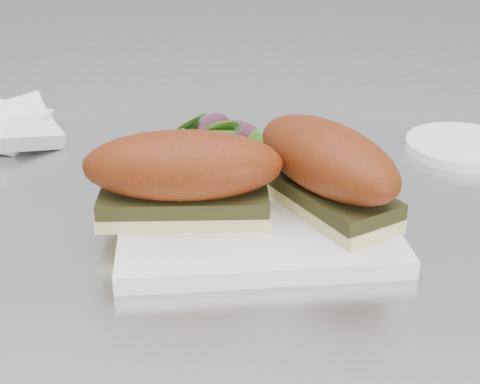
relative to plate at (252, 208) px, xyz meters
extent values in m
cylinder|color=silver|center=(-0.03, -0.02, -0.02)|extent=(0.70, 0.70, 0.02)
cube|color=white|center=(0.00, 0.00, 0.00)|extent=(0.29, 0.29, 0.02)
cube|color=#EEDF94|center=(-0.06, -0.04, 0.01)|extent=(0.16, 0.08, 0.01)
cube|color=black|center=(-0.06, -0.04, 0.03)|extent=(0.16, 0.08, 0.01)
ellipsoid|color=maroon|center=(-0.06, -0.04, 0.06)|extent=(0.18, 0.10, 0.06)
cube|color=#EEDF94|center=(0.07, -0.01, 0.01)|extent=(0.14, 0.16, 0.01)
cube|color=black|center=(0.07, -0.01, 0.03)|extent=(0.14, 0.16, 0.01)
ellipsoid|color=maroon|center=(0.07, -0.01, 0.06)|extent=(0.17, 0.19, 0.06)
cylinder|color=white|center=(0.23, 0.19, 0.00)|extent=(0.13, 0.13, 0.01)
camera|label=1|loc=(0.05, -0.56, 0.30)|focal=50.00mm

